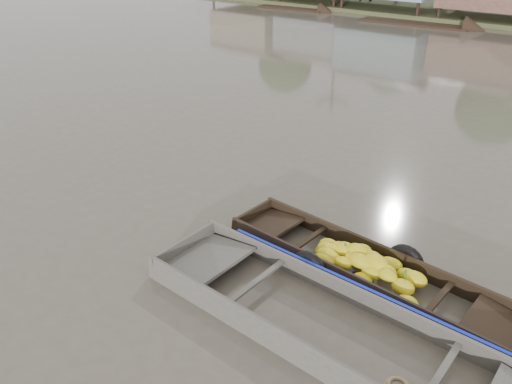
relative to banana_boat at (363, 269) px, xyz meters
The scene contains 3 objects.
ground 2.10m from the banana_boat, 166.31° to the right, with size 120.00×120.00×0.00m, color #51493E.
banana_boat is the anchor object (origin of this frame).
viewer_boat 1.64m from the banana_boat, 76.69° to the right, with size 6.81×1.96×0.54m.
Camera 1 is at (4.91, -6.37, 5.60)m, focal length 35.00 mm.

